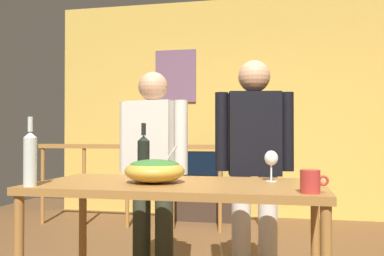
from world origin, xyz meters
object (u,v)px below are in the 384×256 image
at_px(tv_console, 202,201).
at_px(wine_glass, 271,159).
at_px(framed_picture, 176,76).
at_px(wine_bottle_clear, 30,158).
at_px(flat_screen_tv, 202,165).
at_px(mug_red, 311,181).
at_px(stair_railing, 188,175).
at_px(wine_bottle_dark, 144,155).
at_px(person_standing_left, 153,161).
at_px(person_standing_right, 254,157).
at_px(salad_bowl, 155,170).
at_px(serving_table, 179,197).

height_order(tv_console, wine_glass, wine_glass).
height_order(framed_picture, wine_bottle_clear, framed_picture).
bearing_deg(tv_console, framed_picture, 145.57).
height_order(flat_screen_tv, mug_red, mug_red).
distance_m(framed_picture, stair_railing, 1.62).
relative_size(tv_console, mug_red, 7.22).
bearing_deg(wine_bottle_dark, wine_bottle_clear, -124.36).
xyz_separation_m(tv_console, wine_bottle_dark, (0.17, -2.83, 0.72)).
relative_size(wine_glass, person_standing_left, 0.11).
relative_size(stair_railing, person_standing_right, 1.76).
bearing_deg(stair_railing, framed_picture, 111.88).
height_order(framed_picture, salad_bowl, framed_picture).
xyz_separation_m(wine_bottle_clear, mug_red, (1.37, 0.04, -0.09)).
bearing_deg(person_standing_left, flat_screen_tv, -77.49).
bearing_deg(wine_glass, tv_console, 107.99).
relative_size(salad_bowl, wine_bottle_clear, 0.93).
relative_size(wine_bottle_dark, person_standing_left, 0.22).
distance_m(tv_console, salad_bowl, 3.22).
distance_m(tv_console, person_standing_left, 2.50).
xyz_separation_m(serving_table, wine_bottle_clear, (-0.69, -0.32, 0.22)).
bearing_deg(salad_bowl, tv_console, 96.11).
bearing_deg(serving_table, flat_screen_tv, 98.53).
relative_size(stair_railing, serving_table, 1.79).
bearing_deg(salad_bowl, wine_bottle_dark, 118.56).
distance_m(framed_picture, wine_bottle_dark, 3.30).
bearing_deg(serving_table, salad_bowl, -163.01).
bearing_deg(mug_red, person_standing_right, 107.98).
height_order(stair_railing, person_standing_left, person_standing_left).
relative_size(stair_railing, person_standing_left, 1.83).
xyz_separation_m(wine_bottle_dark, person_standing_left, (-0.07, 0.42, -0.06)).
distance_m(wine_bottle_clear, wine_bottle_dark, 0.71).
relative_size(wine_bottle_clear, person_standing_left, 0.23).
bearing_deg(serving_table, tv_console, 98.44).
distance_m(salad_bowl, wine_bottle_dark, 0.35).
distance_m(salad_bowl, wine_bottle_clear, 0.64).
bearing_deg(framed_picture, mug_red, -67.01).
relative_size(tv_console, wine_glass, 5.23).
distance_m(serving_table, mug_red, 0.74).
xyz_separation_m(framed_picture, person_standing_left, (0.52, -2.70, -0.98)).
relative_size(framed_picture, person_standing_left, 0.47).
height_order(framed_picture, wine_glass, framed_picture).
bearing_deg(framed_picture, wine_glass, -66.87).
xyz_separation_m(stair_railing, person_standing_right, (0.85, -1.73, 0.29)).
bearing_deg(person_standing_right, wine_bottle_dark, 22.56).
bearing_deg(wine_bottle_clear, framed_picture, 92.94).
bearing_deg(tv_console, person_standing_left, -87.65).
xyz_separation_m(flat_screen_tv, wine_bottle_dark, (0.17, -2.80, 0.25)).
bearing_deg(mug_red, stair_railing, 113.38).
height_order(framed_picture, person_standing_left, framed_picture).
xyz_separation_m(stair_railing, mug_red, (1.17, -2.70, 0.24)).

